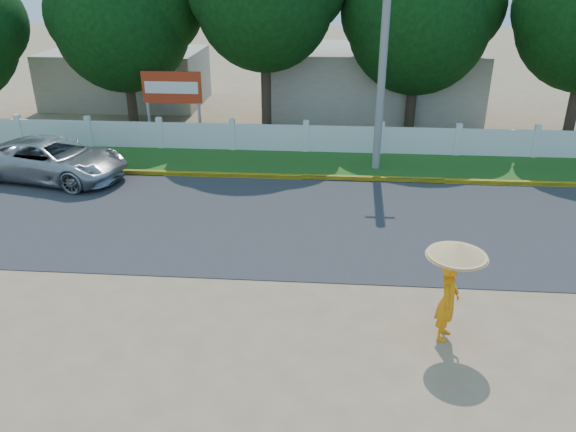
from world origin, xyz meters
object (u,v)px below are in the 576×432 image
Objects in this scene: utility_pole at (382,76)px; billboard at (172,91)px; monk_with_parasol at (452,277)px; vehicle at (53,159)px.

billboard is at bearing 161.06° from utility_pole.
utility_pole is at bearing -18.94° from billboard.
utility_pole is 3.14× the size of monk_with_parasol.
utility_pole reaches higher than monk_with_parasol.
monk_with_parasol is 16.07m from billboard.
monk_with_parasol is at bearing -112.20° from vehicle.
billboard is at bearing -19.80° from vehicle.
vehicle is 5.95m from billboard.
utility_pole reaches higher than vehicle.
utility_pole is at bearing 94.23° from monk_with_parasol.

